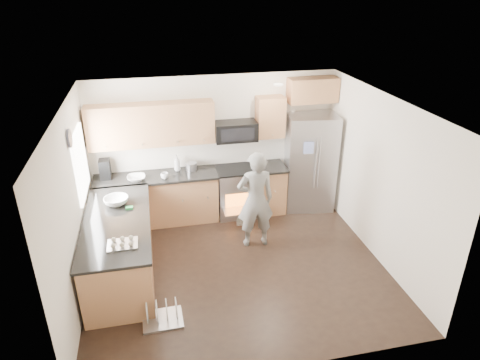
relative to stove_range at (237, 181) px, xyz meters
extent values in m
plane|color=black|center=(-0.35, -1.69, -0.68)|extent=(4.50, 4.50, 0.00)
cube|color=white|center=(-0.35, 0.31, 0.62)|extent=(4.50, 0.04, 2.60)
cube|color=white|center=(-0.35, -3.69, 0.62)|extent=(4.50, 0.04, 2.60)
cube|color=white|center=(-2.60, -1.69, 0.62)|extent=(0.04, 4.00, 2.60)
cube|color=white|center=(1.90, -1.69, 0.62)|extent=(0.04, 4.00, 2.60)
cube|color=white|center=(-0.35, -1.69, 1.92)|extent=(4.50, 4.00, 0.04)
cube|color=white|center=(-2.58, -0.69, 0.87)|extent=(0.04, 1.00, 1.00)
cylinder|color=#F7E1C6|center=(0.55, -0.59, 1.91)|extent=(0.14, 0.14, 0.02)
cylinder|color=#474754|center=(-2.57, -1.24, 1.47)|extent=(0.03, 0.26, 0.26)
cube|color=#9E633F|center=(-1.48, 0.01, -0.24)|extent=(2.15, 0.60, 0.87)
cube|color=black|center=(-1.48, 0.00, 0.23)|extent=(2.19, 0.64, 0.04)
cube|color=#9E633F|center=(0.65, 0.01, -0.24)|extent=(0.50, 0.60, 0.87)
cube|color=black|center=(0.65, 0.00, 0.23)|extent=(0.54, 0.64, 0.04)
cube|color=#9E633F|center=(-1.47, 0.14, 1.15)|extent=(2.16, 0.33, 0.74)
cube|color=#9E633F|center=(0.65, 0.14, 1.15)|extent=(0.50, 0.33, 0.74)
cube|color=#9E633F|center=(1.43, 0.14, 1.60)|extent=(0.90, 0.33, 0.44)
imported|color=silver|center=(-1.81, -0.11, 0.29)|extent=(0.31, 0.31, 0.08)
imported|color=silver|center=(-1.08, 0.16, 0.39)|extent=(0.11, 0.11, 0.29)
imported|color=silver|center=(-1.32, -0.15, 0.30)|extent=(0.13, 0.13, 0.11)
cylinder|color=#B7B7BC|center=(-0.83, 0.13, 0.32)|extent=(0.21, 0.21, 0.14)
cube|color=black|center=(-2.33, 0.09, 0.42)|extent=(0.18, 0.22, 0.34)
cylinder|color=#B7B7BC|center=(0.50, 0.07, 0.29)|extent=(0.10, 0.10, 0.08)
cube|color=#9E633F|center=(-2.10, -1.44, -0.24)|extent=(0.90, 2.30, 0.87)
cube|color=black|center=(-2.10, -1.44, 0.23)|extent=(0.96, 2.36, 0.04)
imported|color=white|center=(-2.11, -0.94, 0.31)|extent=(0.38, 0.38, 0.12)
cube|color=green|center=(-1.92, -1.13, 0.26)|extent=(0.11, 0.08, 0.03)
cube|color=#B7B7BC|center=(-1.99, -2.12, 0.29)|extent=(0.39, 0.30, 0.08)
cube|color=#B7B7BC|center=(0.00, -0.01, -0.23)|extent=(0.76, 0.62, 0.90)
cube|color=black|center=(0.00, -0.01, 0.24)|extent=(0.76, 0.60, 0.03)
cube|color=orange|center=(0.00, -0.33, -0.28)|extent=(0.56, 0.02, 0.34)
cube|color=#B7B7BC|center=(0.00, -0.49, -0.36)|extent=(0.70, 0.34, 0.03)
cube|color=beige|center=(0.00, -0.54, -0.50)|extent=(0.24, 0.03, 0.28)
cube|color=black|center=(0.00, 0.11, 0.94)|extent=(0.76, 0.40, 0.34)
cube|color=#B7B7BC|center=(1.42, 0.01, 0.25)|extent=(1.00, 0.83, 1.86)
cylinder|color=#B7B7BC|center=(1.39, -0.36, 0.39)|extent=(0.02, 0.02, 1.01)
cylinder|color=#B7B7BC|center=(1.45, -0.36, 0.39)|extent=(0.02, 0.02, 1.01)
cube|color=#FF93CD|center=(1.62, -0.35, 0.18)|extent=(0.24, 0.04, 0.30)
cube|color=#94A6ED|center=(1.24, -0.35, 0.69)|extent=(0.18, 0.03, 0.22)
imported|color=gray|center=(0.07, -1.10, 0.16)|extent=(0.61, 0.40, 1.67)
cube|color=#B7B7BC|center=(-1.56, -2.62, -0.66)|extent=(0.53, 0.42, 0.03)
cylinder|color=silver|center=(-1.75, -2.62, -0.50)|extent=(0.02, 0.29, 0.29)
cylinder|color=silver|center=(-1.62, -2.62, -0.50)|extent=(0.02, 0.29, 0.29)
cylinder|color=silver|center=(-1.50, -2.62, -0.50)|extent=(0.02, 0.29, 0.29)
cylinder|color=silver|center=(-1.37, -2.62, -0.50)|extent=(0.02, 0.29, 0.29)
camera|label=1|loc=(-1.48, -7.06, 3.42)|focal=32.00mm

